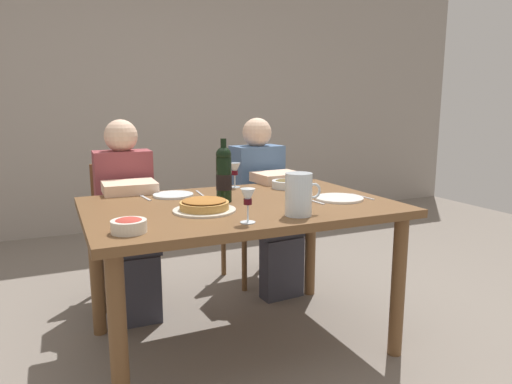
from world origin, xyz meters
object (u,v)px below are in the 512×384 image
chair_right (249,210)px  wine_glass_right_diner (235,170)px  baked_tart (204,205)px  salad_bowl (129,225)px  dinner_plate_left_setting (339,198)px  water_pitcher (299,197)px  olive_bowl (286,183)px  wine_bottle (224,174)px  wine_glass_left_diner (248,199)px  wine_glass_centre (296,182)px  dining_table (240,221)px  diner_right (265,199)px  dinner_plate_right_setting (173,195)px  chair_left (123,222)px  diner_left (127,211)px

chair_right → wine_glass_right_diner: bearing=53.7°
baked_tart → wine_glass_right_diner: (0.36, 0.53, 0.08)m
salad_bowl → dinner_plate_left_setting: salad_bowl is taller
water_pitcher → olive_bowl: water_pitcher is taller
wine_bottle → wine_glass_left_diner: 0.45m
salad_bowl → wine_glass_centre: size_ratio=1.01×
salad_bowl → dinner_plate_left_setting: bearing=10.4°
water_pitcher → wine_glass_left_diner: water_pitcher is taller
water_pitcher → olive_bowl: bearing=66.8°
dining_table → water_pitcher: size_ratio=7.88×
dinner_plate_left_setting → water_pitcher: bearing=-148.6°
salad_bowl → olive_bowl: 1.18m
baked_tart → wine_glass_centre: size_ratio=2.14×
baked_tart → diner_right: diner_right is taller
water_pitcher → salad_bowl: bearing=178.3°
wine_glass_left_diner → dinner_plate_right_setting: wine_glass_left_diner is taller
water_pitcher → baked_tart: size_ratio=0.65×
wine_glass_right_diner → dining_table: bearing=-108.4°
wine_glass_left_diner → salad_bowl: bearing=173.8°
chair_left → dining_table: bearing=117.4°
water_pitcher → olive_bowl: size_ratio=1.15×
dining_table → wine_glass_centre: (0.29, -0.05, 0.19)m
dining_table → dinner_plate_left_setting: bearing=-14.2°
water_pitcher → wine_glass_right_diner: bearing=89.6°
water_pitcher → chair_left: (-0.58, 1.27, -0.35)m
wine_glass_centre → wine_bottle: bearing=161.3°
wine_glass_left_diner → chair_left: wine_glass_left_diner is taller
wine_bottle → diner_left: diner_left is taller
dinner_plate_left_setting → chair_right: size_ratio=0.29×
dining_table → chair_left: chair_left is taller
wine_glass_right_diner → diner_left: bearing=156.6°
olive_bowl → diner_left: size_ratio=0.14×
wine_bottle → dinner_plate_left_setting: bearing=-18.9°
wine_glass_right_diner → water_pitcher: bearing=-90.4°
wine_glass_centre → chair_left: (-0.74, 0.97, -0.36)m
wine_glass_right_diner → chair_right: bearing=57.9°
diner_left → chair_right: size_ratio=1.33×
wine_glass_centre → baked_tart: bearing=-174.2°
salad_bowl → diner_right: diner_right is taller
diner_left → chair_left: bearing=-89.8°
wine_bottle → dinner_plate_left_setting: (0.56, -0.19, -0.13)m
dinner_plate_left_setting → diner_right: 0.82m
dinner_plate_right_setting → dinner_plate_left_setting: bearing=-30.1°
water_pitcher → baked_tart: (-0.36, 0.25, -0.06)m
wine_bottle → chair_left: 1.02m
dinner_plate_right_setting → diner_right: bearing=26.4°
chair_left → dinner_plate_right_setting: bearing=108.7°
dining_table → chair_left: bearing=116.0°
diner_left → diner_right: 0.91m
chair_left → diner_left: diner_left is taller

